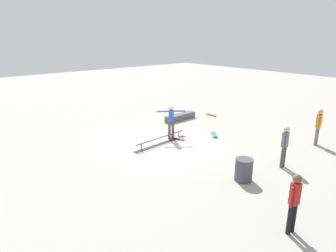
{
  "coord_description": "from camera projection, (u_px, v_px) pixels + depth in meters",
  "views": [
    {
      "loc": [
        8.28,
        10.05,
        4.9
      ],
      "look_at": [
        0.17,
        0.46,
        1.0
      ],
      "focal_mm": 31.41,
      "sensor_mm": 36.0,
      "label": 1
    }
  ],
  "objects": [
    {
      "name": "ground_plane",
      "position": [
        164.0,
        143.0,
        13.89
      ],
      "size": [
        60.0,
        60.0,
        0.0
      ],
      "primitive_type": "plane",
      "color": "#ADA89E"
    },
    {
      "name": "grind_rail",
      "position": [
        161.0,
        141.0,
        13.77
      ],
      "size": [
        3.17,
        0.49,
        0.35
      ],
      "rotation": [
        0.0,
        0.0,
        0.08
      ],
      "color": "black",
      "rests_on": "ground_plane"
    },
    {
      "name": "skate_ledge",
      "position": [
        180.0,
        117.0,
        17.67
      ],
      "size": [
        2.15,
        0.58,
        0.37
      ],
      "primitive_type": "cube",
      "rotation": [
        0.0,
        0.0,
        0.04
      ],
      "color": "#595960",
      "rests_on": "ground_plane"
    },
    {
      "name": "skater_main",
      "position": [
        171.0,
        119.0,
        14.2
      ],
      "size": [
        1.17,
        0.86,
        1.71
      ],
      "rotation": [
        0.0,
        0.0,
        2.53
      ],
      "color": "brown",
      "rests_on": "ground_plane"
    },
    {
      "name": "skateboard_main",
      "position": [
        177.0,
        138.0,
        14.43
      ],
      "size": [
        0.45,
        0.82,
        0.09
      ],
      "rotation": [
        0.0,
        0.0,
        1.9
      ],
      "color": "#E05993",
      "rests_on": "ground_plane"
    },
    {
      "name": "bystander_red_shirt",
      "position": [
        294.0,
        201.0,
        7.34
      ],
      "size": [
        0.38,
        0.23,
        1.66
      ],
      "rotation": [
        0.0,
        0.0,
        3.03
      ],
      "color": "black",
      "rests_on": "ground_plane"
    },
    {
      "name": "bystander_grey_shirt",
      "position": [
        285.0,
        144.0,
        11.13
      ],
      "size": [
        0.38,
        0.23,
        1.65
      ],
      "rotation": [
        0.0,
        0.0,
        3.25
      ],
      "color": "brown",
      "rests_on": "ground_plane"
    },
    {
      "name": "bystander_orange_shirt",
      "position": [
        318.0,
        125.0,
        13.43
      ],
      "size": [
        0.39,
        0.23,
        1.71
      ],
      "rotation": [
        0.0,
        0.0,
        3.32
      ],
      "color": "slate",
      "rests_on": "ground_plane"
    },
    {
      "name": "loose_skateboard_teal",
      "position": [
        214.0,
        134.0,
        14.94
      ],
      "size": [
        0.67,
        0.74,
        0.09
      ],
      "rotation": [
        0.0,
        0.0,
        4.0
      ],
      "color": "teal",
      "rests_on": "ground_plane"
    },
    {
      "name": "loose_skateboard_orange",
      "position": [
        211.0,
        114.0,
        18.69
      ],
      "size": [
        0.29,
        0.81,
        0.09
      ],
      "rotation": [
        0.0,
        0.0,
        1.61
      ],
      "color": "orange",
      "rests_on": "ground_plane"
    },
    {
      "name": "trash_bin",
      "position": [
        244.0,
        170.0,
        10.25
      ],
      "size": [
        0.61,
        0.61,
        0.8
      ],
      "primitive_type": "cylinder",
      "color": "#47474C",
      "rests_on": "ground_plane"
    }
  ]
}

